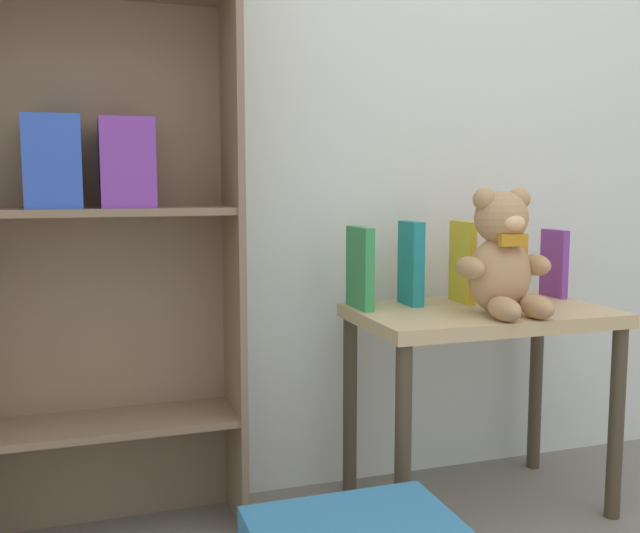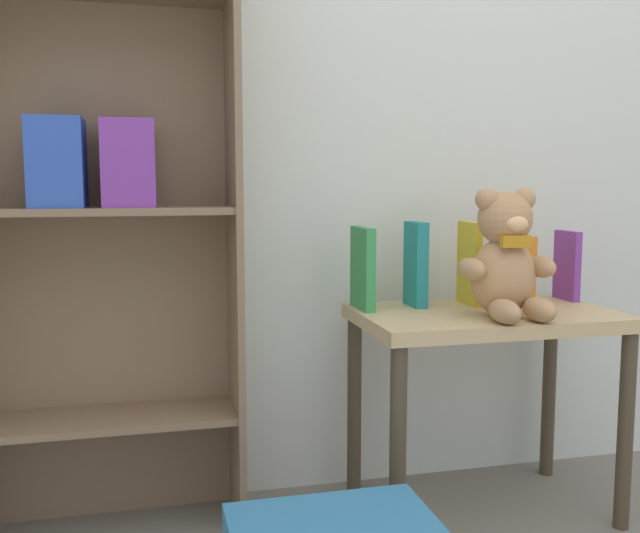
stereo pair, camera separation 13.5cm
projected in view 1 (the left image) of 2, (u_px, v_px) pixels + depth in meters
name	position (u px, v px, depth m)	size (l,w,h in m)	color
wall_back	(391.00, 59.00, 2.07)	(4.80, 0.06, 2.50)	silver
bookshelf_side	(90.00, 165.00, 1.72)	(0.70, 0.24, 1.65)	#7F664C
display_table	(480.00, 340.00, 1.93)	(0.68, 0.42, 0.55)	tan
teddy_bear	(503.00, 257.00, 1.82)	(0.25, 0.23, 0.32)	tan
book_standing_green	(360.00, 268.00, 1.91)	(0.03, 0.14, 0.22)	#33934C
book_standing_teal	(411.00, 263.00, 1.97)	(0.03, 0.11, 0.23)	teal
book_standing_yellow	(462.00, 262.00, 2.00)	(0.02, 0.12, 0.23)	gold
book_standing_orange	(509.00, 267.00, 2.06)	(0.04, 0.11, 0.19)	orange
book_standing_purple	(554.00, 263.00, 2.11)	(0.02, 0.11, 0.20)	purple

